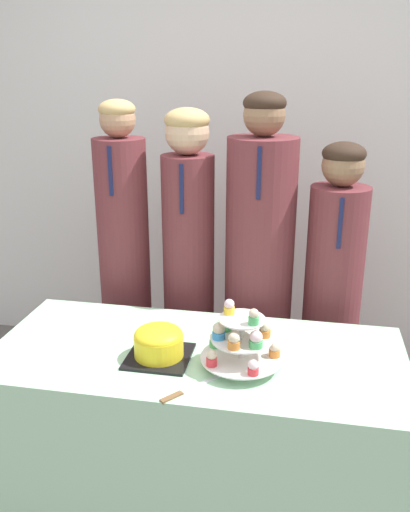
{
  "coord_description": "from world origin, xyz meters",
  "views": [
    {
      "loc": [
        0.37,
        -1.43,
        1.75
      ],
      "look_at": [
        0.03,
        0.38,
        1.11
      ],
      "focal_mm": 38.0,
      "sensor_mm": 36.0,
      "label": 1
    }
  ],
  "objects_px": {
    "student_0": "(125,273)",
    "cake_knife": "(184,392)",
    "cupcake_stand": "(241,339)",
    "student_3": "(332,304)",
    "round_cake": "(159,342)",
    "student_2": "(258,283)",
    "student_1": "(189,276)"
  },
  "relations": [
    {
      "from": "student_0",
      "to": "cake_knife",
      "type": "bearing_deg",
      "value": -60.49
    },
    {
      "from": "cupcake_stand",
      "to": "student_0",
      "type": "height_order",
      "value": "student_0"
    },
    {
      "from": "student_0",
      "to": "student_2",
      "type": "bearing_deg",
      "value": 0.0
    },
    {
      "from": "cake_knife",
      "to": "cupcake_stand",
      "type": "distance_m",
      "value": 0.28
    },
    {
      "from": "student_1",
      "to": "student_3",
      "type": "height_order",
      "value": "student_1"
    },
    {
      "from": "cake_knife",
      "to": "student_3",
      "type": "xyz_separation_m",
      "value": [
        0.5,
        0.89,
        -0.03
      ]
    },
    {
      "from": "round_cake",
      "to": "student_3",
      "type": "distance_m",
      "value": 0.94
    },
    {
      "from": "student_0",
      "to": "student_1",
      "type": "relative_size",
      "value": 1.02
    },
    {
      "from": "student_2",
      "to": "student_3",
      "type": "height_order",
      "value": "student_2"
    },
    {
      "from": "student_1",
      "to": "student_3",
      "type": "relative_size",
      "value": 1.09
    },
    {
      "from": "cupcake_stand",
      "to": "student_1",
      "type": "xyz_separation_m",
      "value": [
        -0.34,
        0.69,
        -0.05
      ]
    },
    {
      "from": "student_3",
      "to": "cupcake_stand",
      "type": "bearing_deg",
      "value": -116.36
    },
    {
      "from": "student_0",
      "to": "student_2",
      "type": "relative_size",
      "value": 0.98
    },
    {
      "from": "cupcake_stand",
      "to": "cake_knife",
      "type": "bearing_deg",
      "value": -129.48
    },
    {
      "from": "student_1",
      "to": "student_3",
      "type": "bearing_deg",
      "value": -0.0
    },
    {
      "from": "cake_knife",
      "to": "cupcake_stand",
      "type": "xyz_separation_m",
      "value": [
        0.16,
        0.2,
        0.11
      ]
    },
    {
      "from": "round_cake",
      "to": "student_2",
      "type": "relative_size",
      "value": 0.14
    },
    {
      "from": "student_3",
      "to": "student_1",
      "type": "bearing_deg",
      "value": 180.0
    },
    {
      "from": "round_cake",
      "to": "student_0",
      "type": "distance_m",
      "value": 0.77
    },
    {
      "from": "student_0",
      "to": "student_2",
      "type": "distance_m",
      "value": 0.66
    },
    {
      "from": "student_1",
      "to": "cake_knife",
      "type": "bearing_deg",
      "value": -78.53
    },
    {
      "from": "student_0",
      "to": "round_cake",
      "type": "bearing_deg",
      "value": -62.12
    },
    {
      "from": "cupcake_stand",
      "to": "student_2",
      "type": "height_order",
      "value": "student_2"
    },
    {
      "from": "student_1",
      "to": "student_2",
      "type": "relative_size",
      "value": 0.96
    },
    {
      "from": "cake_knife",
      "to": "student_0",
      "type": "bearing_deg",
      "value": 69.32
    },
    {
      "from": "cupcake_stand",
      "to": "student_3",
      "type": "relative_size",
      "value": 0.2
    },
    {
      "from": "student_3",
      "to": "round_cake",
      "type": "bearing_deg",
      "value": -133.42
    },
    {
      "from": "student_1",
      "to": "student_3",
      "type": "xyz_separation_m",
      "value": [
        0.68,
        -0.0,
        -0.09
      ]
    },
    {
      "from": "cupcake_stand",
      "to": "student_3",
      "type": "xyz_separation_m",
      "value": [
        0.34,
        0.69,
        -0.14
      ]
    },
    {
      "from": "student_2",
      "to": "student_3",
      "type": "bearing_deg",
      "value": -0.0
    },
    {
      "from": "student_2",
      "to": "student_3",
      "type": "relative_size",
      "value": 1.14
    },
    {
      "from": "student_1",
      "to": "student_2",
      "type": "height_order",
      "value": "student_2"
    }
  ]
}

